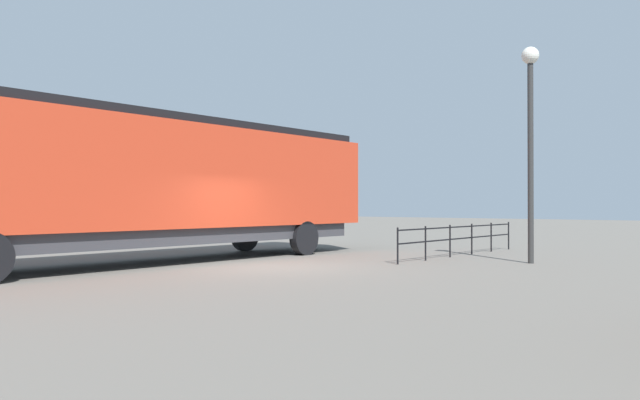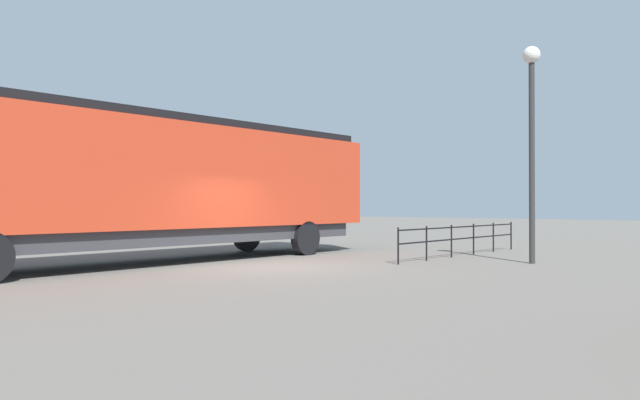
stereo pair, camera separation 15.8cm
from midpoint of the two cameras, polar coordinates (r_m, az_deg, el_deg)
name	(u,v)px [view 2 (the right image)]	position (r m, az deg, el deg)	size (l,w,h in m)	color
ground_plane	(270,267)	(16.25, -4.40, -6.22)	(120.00, 120.00, 0.00)	#666059
locomotive	(166,181)	(18.09, -13.87, 1.68)	(3.10, 15.34, 4.10)	red
lamp_post	(532,115)	(18.28, 19.29, 7.48)	(0.48, 0.48, 6.06)	#2D2D2D
platform_fence	(463,236)	(20.22, 13.33, -3.23)	(0.05, 7.55, 1.01)	black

